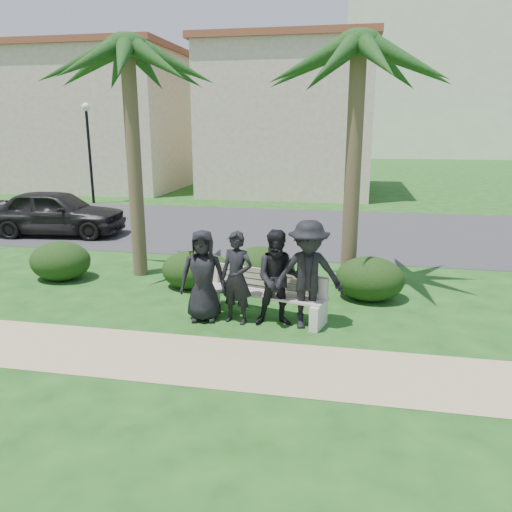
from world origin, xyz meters
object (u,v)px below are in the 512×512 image
object	(u,v)px
street_lamp	(88,135)
man_c	(278,278)
man_d	(308,275)
car_a	(56,212)
palm_right	(359,47)
man_b	(237,278)
palm_left	(127,50)
park_bench	(262,297)
man_a	(203,276)

from	to	relation	value
street_lamp	man_c	xyz separation A→B (m)	(10.12, -12.25, -2.11)
man_d	car_a	world-z (taller)	man_d
man_c	man_d	size ratio (longest dim) A/B	0.90
palm_right	car_a	size ratio (longest dim) A/B	1.37
man_c	car_a	world-z (taller)	man_c
street_lamp	man_b	xyz separation A→B (m)	(9.40, -12.27, -2.13)
man_b	palm_left	bearing A→B (deg)	153.25
street_lamp	car_a	bearing A→B (deg)	-70.73
park_bench	man_a	bearing A→B (deg)	-145.02
park_bench	man_b	world-z (taller)	man_b
palm_right	man_a	bearing A→B (deg)	-136.93
car_a	man_d	bearing A→B (deg)	-131.08
man_b	park_bench	bearing A→B (deg)	56.71
man_b	car_a	xyz separation A→B (m)	(-7.19, 5.96, -0.09)
palm_left	palm_right	world-z (taller)	palm_left
man_b	man_a	bearing A→B (deg)	-166.57
palm_right	man_c	bearing A→B (deg)	-116.66
street_lamp	man_d	world-z (taller)	street_lamp
man_a	palm_right	world-z (taller)	palm_right
man_b	palm_right	size ratio (longest dim) A/B	0.28
man_a	street_lamp	bearing A→B (deg)	115.79
man_c	man_d	distance (m)	0.51
street_lamp	man_d	bearing A→B (deg)	-49.06
man_b	palm_right	distance (m)	4.97
street_lamp	palm_left	bearing A→B (deg)	-56.45
man_c	car_a	bearing A→B (deg)	134.49
man_b	palm_left	size ratio (longest dim) A/B	0.28
man_b	palm_left	world-z (taller)	palm_left
man_d	car_a	distance (m)	10.30
man_c	palm_left	world-z (taller)	palm_left
man_d	palm_left	bearing A→B (deg)	136.71
palm_left	car_a	bearing A→B (deg)	140.70
street_lamp	palm_right	xyz separation A→B (m)	(11.28, -9.95, 1.84)
man_a	palm_right	bearing A→B (deg)	33.23
car_a	palm_left	bearing A→B (deg)	-135.18
man_b	man_d	distance (m)	1.23
palm_left	man_b	bearing A→B (deg)	-40.12
street_lamp	park_bench	world-z (taller)	street_lamp
man_b	man_d	size ratio (longest dim) A/B	0.87
man_d	man_c	bearing A→B (deg)	166.50
man_a	palm_left	bearing A→B (deg)	123.28
park_bench	man_c	bearing A→B (deg)	-28.45
palm_left	palm_right	xyz separation A→B (m)	(4.74, -0.09, -0.10)
street_lamp	man_c	distance (m)	16.03
palm_right	car_a	world-z (taller)	palm_right
palm_left	man_a	bearing A→B (deg)	-46.88
man_a	man_b	world-z (taller)	man_a
park_bench	man_c	distance (m)	0.67
man_c	car_a	distance (m)	9.89
car_a	man_a	bearing A→B (deg)	-137.99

